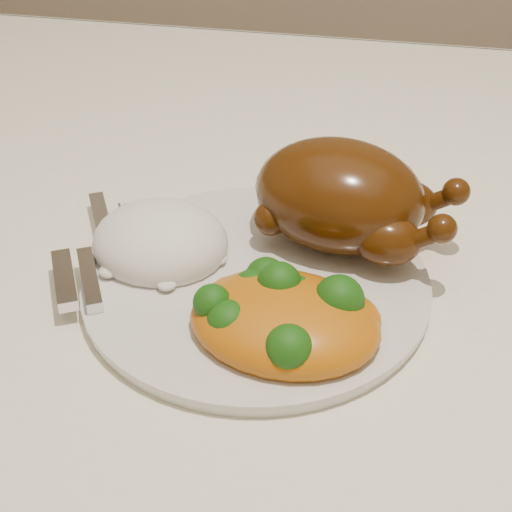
# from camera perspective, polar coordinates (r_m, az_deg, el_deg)

# --- Properties ---
(dining_table) EXTENTS (1.60, 0.90, 0.76)m
(dining_table) POSITION_cam_1_polar(r_m,az_deg,el_deg) (0.68, 12.49, -6.54)
(dining_table) COLOR brown
(dining_table) RESTS_ON floor
(tablecloth) EXTENTS (1.73, 1.03, 0.18)m
(tablecloth) POSITION_cam_1_polar(r_m,az_deg,el_deg) (0.64, 13.33, -1.67)
(tablecloth) COLOR white
(tablecloth) RESTS_ON dining_table
(dinner_plate) EXTENTS (0.30, 0.30, 0.01)m
(dinner_plate) POSITION_cam_1_polar(r_m,az_deg,el_deg) (0.56, 0.00, -2.14)
(dinner_plate) COLOR silver
(dinner_plate) RESTS_ON tablecloth
(roast_chicken) EXTENTS (0.18, 0.13, 0.09)m
(roast_chicken) POSITION_cam_1_polar(r_m,az_deg,el_deg) (0.57, 7.03, 4.72)
(roast_chicken) COLOR #482207
(roast_chicken) RESTS_ON dinner_plate
(rice_mound) EXTENTS (0.12, 0.11, 0.06)m
(rice_mound) POSITION_cam_1_polar(r_m,az_deg,el_deg) (0.58, -7.65, 1.08)
(rice_mound) COLOR white
(rice_mound) RESTS_ON dinner_plate
(mac_and_cheese) EXTENTS (0.14, 0.12, 0.06)m
(mac_and_cheese) POSITION_cam_1_polar(r_m,az_deg,el_deg) (0.50, 2.60, -4.80)
(mac_and_cheese) COLOR orange
(mac_and_cheese) RESTS_ON dinner_plate
(cutlery) EXTENTS (0.07, 0.16, 0.01)m
(cutlery) POSITION_cam_1_polar(r_m,az_deg,el_deg) (0.58, -13.24, -0.41)
(cutlery) COLOR silver
(cutlery) RESTS_ON dinner_plate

